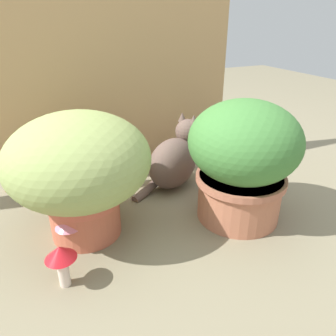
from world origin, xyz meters
TOP-DOWN VIEW (x-y plane):
  - ground_plane at (0.00, 0.00)m, footprint 6.00×6.00m
  - cardboard_backdrop at (0.04, 0.45)m, footprint 1.08×0.03m
  - grass_planter at (-0.23, 0.01)m, footprint 0.46×0.46m
  - leafy_planter at (0.31, -0.12)m, footprint 0.39×0.39m
  - cat at (0.20, 0.20)m, footprint 0.38×0.27m
  - mushroom_ornament_pink at (-0.30, -0.06)m, footprint 0.08×0.08m
  - mushroom_ornament_red at (-0.34, -0.21)m, footprint 0.09×0.09m

SIDE VIEW (x-z plane):
  - ground_plane at x=0.00m, z-range 0.00..0.00m
  - mushroom_ornament_pink at x=-0.30m, z-range 0.03..0.15m
  - mushroom_ornament_red at x=-0.34m, z-range 0.03..0.17m
  - cat at x=0.20m, z-range -0.04..0.28m
  - leafy_planter at x=0.31m, z-range 0.02..0.46m
  - grass_planter at x=-0.23m, z-range 0.04..0.47m
  - cardboard_backdrop at x=0.04m, z-range 0.00..0.99m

